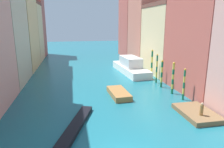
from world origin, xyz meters
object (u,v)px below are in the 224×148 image
(gondola_black, at_px, (76,125))
(motorboat_0, at_px, (119,93))
(person_on_dock, at_px, (202,109))
(vaporetto_white, at_px, (130,67))
(mooring_pole_2, at_px, (162,73))
(mooring_pole_1, at_px, (173,78))
(mooring_pole_4, at_px, (152,64))
(waterfront_dock, at_px, (197,113))
(mooring_pole_3, at_px, (157,68))
(mooring_pole_0, at_px, (184,84))

(gondola_black, height_order, motorboat_0, motorboat_0)
(person_on_dock, bearing_deg, vaporetto_white, 93.54)
(mooring_pole_2, height_order, gondola_black, mooring_pole_2)
(mooring_pole_1, bearing_deg, motorboat_0, 175.97)
(mooring_pole_4, relative_size, gondola_black, 0.64)
(mooring_pole_1, height_order, vaporetto_white, mooring_pole_1)
(waterfront_dock, xyz_separation_m, vaporetto_white, (-1.53, 20.34, 0.94))
(waterfront_dock, distance_m, mooring_pole_2, 10.31)
(gondola_black, bearing_deg, mooring_pole_1, 27.95)
(waterfront_dock, bearing_deg, gondola_black, -179.46)
(mooring_pole_3, bearing_deg, vaporetto_white, 105.26)
(mooring_pole_4, bearing_deg, mooring_pole_2, -94.17)
(mooring_pole_4, bearing_deg, mooring_pole_0, -89.30)
(vaporetto_white, bearing_deg, mooring_pole_3, -74.74)
(waterfront_dock, xyz_separation_m, person_on_dock, (-0.21, -1.02, 0.88))
(mooring_pole_0, relative_size, mooring_pole_3, 0.86)
(mooring_pole_3, distance_m, vaporetto_white, 8.25)
(mooring_pole_4, bearing_deg, waterfront_dock, -93.05)
(waterfront_dock, height_order, mooring_pole_0, mooring_pole_0)
(mooring_pole_1, xyz_separation_m, vaporetto_white, (-2.21, 13.34, -1.10))
(mooring_pole_4, distance_m, motorboat_0, 11.01)
(gondola_black, bearing_deg, person_on_dock, -4.11)
(mooring_pole_3, distance_m, motorboat_0, 9.19)
(mooring_pole_4, bearing_deg, vaporetto_white, 114.03)
(vaporetto_white, bearing_deg, motorboat_0, -112.56)
(mooring_pole_1, height_order, mooring_pole_2, mooring_pole_1)
(waterfront_dock, xyz_separation_m, mooring_pole_4, (0.80, 15.10, 2.39))
(person_on_dock, height_order, mooring_pole_3, mooring_pole_3)
(person_on_dock, bearing_deg, motorboat_0, 127.84)
(mooring_pole_2, height_order, motorboat_0, mooring_pole_2)
(mooring_pole_3, xyz_separation_m, gondola_black, (-13.36, -12.59, -2.24))
(mooring_pole_4, distance_m, vaporetto_white, 5.92)
(person_on_dock, distance_m, mooring_pole_4, 16.22)
(waterfront_dock, distance_m, mooring_pole_1, 7.32)
(mooring_pole_2, height_order, vaporetto_white, mooring_pole_2)
(mooring_pole_0, distance_m, gondola_black, 14.57)
(mooring_pole_2, bearing_deg, motorboat_0, -160.47)
(person_on_dock, relative_size, motorboat_0, 0.26)
(mooring_pole_2, xyz_separation_m, motorboat_0, (-7.29, -2.59, -1.81))
(mooring_pole_2, bearing_deg, vaporetto_white, 100.93)
(gondola_black, relative_size, motorboat_0, 1.54)
(person_on_dock, xyz_separation_m, mooring_pole_0, (1.14, 5.56, 0.97))
(mooring_pole_0, xyz_separation_m, motorboat_0, (-7.79, 3.00, -1.75))
(mooring_pole_0, xyz_separation_m, mooring_pole_3, (-0.32, 7.94, 0.34))
(mooring_pole_0, bearing_deg, vaporetto_white, 98.87)
(vaporetto_white, bearing_deg, person_on_dock, -86.46)
(mooring_pole_1, height_order, gondola_black, mooring_pole_1)
(gondola_black, bearing_deg, waterfront_dock, 0.54)
(vaporetto_white, relative_size, gondola_black, 1.57)
(mooring_pole_0, height_order, gondola_black, mooring_pole_0)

